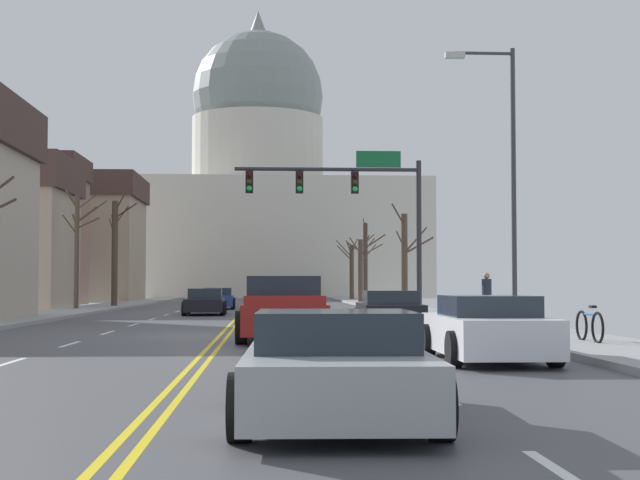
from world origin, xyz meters
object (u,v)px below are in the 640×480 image
Objects in this scene: bicycle_parked at (589,326)px; sedan_near_00 at (282,307)px; street_lamp_right at (505,164)px; signal_gantry at (353,196)px; sedan_near_01 at (389,311)px; sedan_oncoming_00 at (205,302)px; pickup_truck_near_02 at (284,312)px; sedan_oncoming_01 at (218,299)px; sedan_near_04 at (335,369)px; pedestrian_00 at (487,294)px; sedan_near_03 at (487,330)px.

sedan_near_00 is at bearing 114.68° from bicycle_parked.
street_lamp_right reaches higher than sedan_near_00.
street_lamp_right reaches higher than bicycle_parked.
street_lamp_right is at bearing -76.27° from signal_gantry.
bicycle_parked is at bearing -68.15° from sedan_near_01.
signal_gantry is at bearing -36.17° from sedan_oncoming_00.
sedan_oncoming_01 is at bearing 96.44° from pickup_truck_near_02.
signal_gantry is 15.69m from pickup_truck_near_02.
bicycle_parked is at bearing -25.52° from pickup_truck_near_02.
sedan_near_04 is (0.18, -25.60, -0.00)m from sedan_near_00.
bicycle_parked is (10.27, -22.79, -0.08)m from sedan_oncoming_00.
sedan_near_04 is 23.03m from pedestrian_00.
sedan_oncoming_00 is 15.75m from pedestrian_00.
street_lamp_right reaches higher than sedan_oncoming_00.
sedan_oncoming_01 is (-7.03, 36.35, -0.01)m from sedan_near_03.
pickup_truck_near_02 is at bearing -80.21° from sedan_oncoming_00.
pickup_truck_near_02 is at bearing 118.37° from sedan_near_03.
sedan_near_03 is (-2.62, -8.65, -4.27)m from street_lamp_right.
signal_gantry is 18.98m from bicycle_parked.
sedan_near_00 is at bearing 152.84° from pedestrian_00.
street_lamp_right is 1.88× the size of sedan_near_03.
bicycle_parked is (3.45, -8.61, -0.09)m from sedan_near_01.
pickup_truck_near_02 is 29.68m from sedan_oncoming_01.
sedan_near_01 reaches higher than sedan_oncoming_01.
sedan_oncoming_00 is (-3.68, 33.65, 0.02)m from sedan_near_04.
sedan_oncoming_00 is (-9.69, 17.69, -4.29)m from street_lamp_right.
sedan_near_01 is 1.11× the size of sedan_near_04.
signal_gantry is at bearing 84.37° from sedan_near_04.
sedan_near_00 is 2.58× the size of bicycle_parked.
sedan_near_00 is 1.08× the size of sedan_near_04.
sedan_near_03 is 27.27m from sedan_oncoming_00.
sedan_near_00 is 6.97m from sedan_near_01.
pickup_truck_near_02 is at bearing -102.14° from signal_gantry.
sedan_near_01 is 2.68× the size of bicycle_parked.
sedan_near_03 is at bearing -61.63° from pickup_truck_near_02.
sedan_near_03 reaches higher than bicycle_parked.
sedan_near_01 is 15.73m from sedan_oncoming_00.
sedan_near_01 is at bearing 91.16° from sedan_near_03.
pedestrian_00 reaches higher than sedan_near_01.
pickup_truck_near_02 is at bearing -132.64° from pedestrian_00.
sedan_near_01 is 6.34m from pickup_truck_near_02.
pickup_truck_near_02 reaches higher than sedan_oncoming_01.
pedestrian_00 is (4.03, -6.90, -4.06)m from signal_gantry.
sedan_oncoming_00 is at bearing 132.14° from pedestrian_00.
sedan_near_03 is at bearing -79.05° from sedan_oncoming_01.
sedan_near_01 is 1.01× the size of sedan_oncoming_01.
sedan_near_00 is 2.70× the size of pedestrian_00.
sedan_near_04 is 12.70m from bicycle_parked.
pedestrian_00 is at bearing 81.72° from street_lamp_right.
street_lamp_right is at bearing 15.91° from pickup_truck_near_02.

